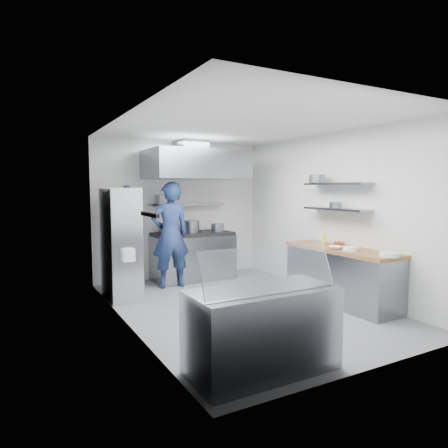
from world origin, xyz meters
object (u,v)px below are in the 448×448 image
gas_range (193,257)px  chef (170,235)px  wire_rack (121,244)px  display_case (262,330)px

gas_range → chef: 0.91m
gas_range → wire_rack: (-1.63, -0.70, 0.48)m
wire_rack → display_case: size_ratio=1.23×
chef → wire_rack: bearing=19.7°
gas_range → wire_rack: size_ratio=0.86×
display_case → chef: bearing=82.9°
wire_rack → chef: bearing=17.1°
display_case → gas_range: bearing=75.1°
gas_range → display_case: 4.24m
chef → display_case: (-0.46, -3.71, -0.56)m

